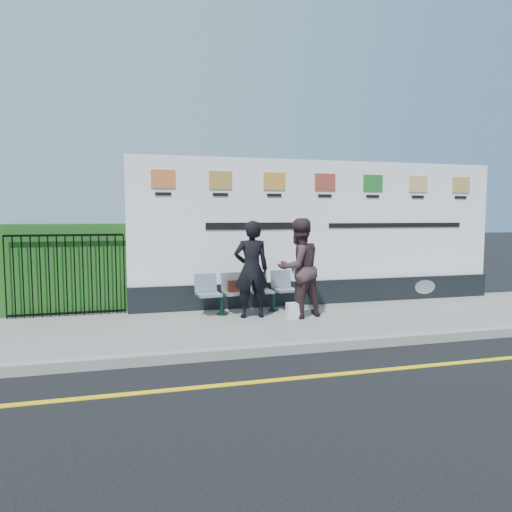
{
  "coord_description": "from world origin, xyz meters",
  "views": [
    {
      "loc": [
        -3.29,
        -5.1,
        1.98
      ],
      "look_at": [
        -1.22,
        2.84,
        1.25
      ],
      "focal_mm": 32.0,
      "sensor_mm": 36.0,
      "label": 1
    }
  ],
  "objects_px": {
    "bench": "(248,302)",
    "woman_right": "(299,268)",
    "woman_left": "(251,269)",
    "billboard": "(323,242)"
  },
  "relations": [
    {
      "from": "bench",
      "to": "woman_right",
      "type": "bearing_deg",
      "value": -41.16
    },
    {
      "from": "bench",
      "to": "woman_left",
      "type": "xyz_separation_m",
      "value": [
        -0.03,
        -0.39,
        0.67
      ]
    },
    {
      "from": "woman_left",
      "to": "woman_right",
      "type": "height_order",
      "value": "woman_right"
    },
    {
      "from": "billboard",
      "to": "woman_right",
      "type": "height_order",
      "value": "billboard"
    },
    {
      "from": "billboard",
      "to": "woman_left",
      "type": "bearing_deg",
      "value": -151.74
    },
    {
      "from": "bench",
      "to": "woman_left",
      "type": "distance_m",
      "value": 0.78
    },
    {
      "from": "woman_right",
      "to": "bench",
      "type": "bearing_deg",
      "value": -53.86
    },
    {
      "from": "woman_right",
      "to": "woman_left",
      "type": "bearing_deg",
      "value": -31.17
    },
    {
      "from": "billboard",
      "to": "woman_right",
      "type": "bearing_deg",
      "value": -129.5
    },
    {
      "from": "billboard",
      "to": "woman_left",
      "type": "distance_m",
      "value": 2.08
    }
  ]
}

